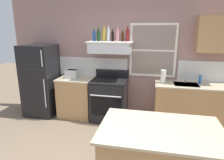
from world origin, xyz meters
name	(u,v)px	position (x,y,z in m)	size (l,w,h in m)	color
back_wall	(125,58)	(0.03, 2.23, 1.35)	(5.40, 0.11, 2.70)	gray
refrigerator	(41,80)	(-1.90, 1.84, 0.83)	(0.70, 0.72, 1.65)	black
counter_left_of_stove	(77,97)	(-1.05, 1.90, 0.46)	(0.79, 0.63, 0.91)	tan
toaster	(72,74)	(-1.14, 1.91, 1.01)	(0.30, 0.20, 0.19)	silver
stove_range	(109,99)	(-0.25, 1.86, 0.46)	(0.76, 0.69, 1.09)	black
range_hood_shelf	(110,47)	(-0.25, 1.96, 1.62)	(0.96, 0.52, 0.24)	silver
bottle_blue_liqueur	(94,36)	(-0.61, 1.99, 1.85)	(0.07, 0.07, 0.26)	#1E478C
bottle_dark_green_wine	(98,36)	(-0.51, 1.96, 1.86)	(0.07, 0.07, 0.28)	#143819
bottle_champagne_gold_foil	(104,35)	(-0.40, 2.01, 1.88)	(0.08, 0.08, 0.32)	#B29333
bottle_clear_tall	(108,35)	(-0.30, 2.00, 1.88)	(0.06, 0.06, 0.32)	silver
bottle_balsamic_dark	(113,36)	(-0.20, 2.00, 1.85)	(0.06, 0.06, 0.25)	black
bottle_rose_pink	(117,35)	(-0.10, 1.98, 1.87)	(0.07, 0.07, 0.29)	#C67F84
bottle_brown_stout	(123,37)	(0.01, 2.01, 1.84)	(0.06, 0.06, 0.22)	#381E0F
bottle_red_label_wine	(128,35)	(0.11, 2.01, 1.87)	(0.07, 0.07, 0.31)	maroon
counter_right_with_sink	(189,105)	(1.45, 1.90, 0.46)	(1.43, 0.63, 0.91)	tan
sink_faucet	(186,75)	(1.35, 2.00, 1.08)	(0.03, 0.17, 0.28)	silver
paper_towel_roll	(163,77)	(0.89, 1.90, 1.04)	(0.11, 0.11, 0.27)	white
dish_soap_bottle	(200,79)	(1.63, 2.00, 1.00)	(0.06, 0.06, 0.18)	blue
upper_cabinet_right	(214,34)	(1.80, 2.04, 1.90)	(0.64, 0.32, 0.70)	tan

